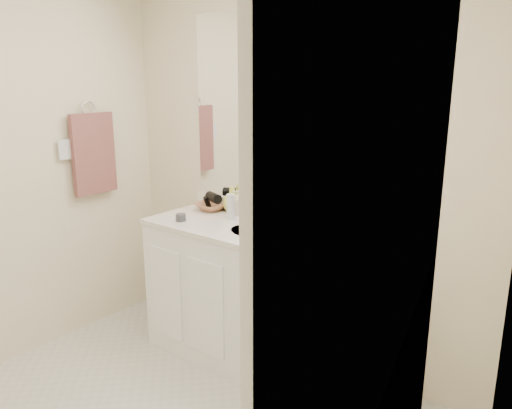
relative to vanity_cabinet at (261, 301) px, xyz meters
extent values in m
cube|color=#FBECC5|center=(0.00, 0.28, 0.77)|extent=(2.60, 0.02, 2.40)
cube|color=#FBECC5|center=(1.30, -1.02, 0.77)|extent=(0.02, 2.60, 2.40)
cube|color=white|center=(0.00, 0.00, 0.00)|extent=(1.50, 0.55, 0.85)
cube|color=white|center=(0.00, 0.00, 0.44)|extent=(1.52, 0.57, 0.03)
cube|color=white|center=(0.00, 0.26, 0.50)|extent=(1.52, 0.03, 0.08)
cylinder|color=beige|center=(0.00, -0.02, 0.44)|extent=(0.37, 0.37, 0.02)
cylinder|color=silver|center=(0.00, 0.16, 0.51)|extent=(0.02, 0.02, 0.11)
cube|color=white|center=(0.00, 0.27, 1.14)|extent=(1.48, 0.01, 1.20)
cylinder|color=#23169B|center=(-0.14, 0.14, 0.51)|extent=(0.11, 0.11, 0.11)
cylinder|color=#C5AB8B|center=(0.15, 0.06, 0.51)|extent=(0.08, 0.08, 0.11)
cylinder|color=#EB3E87|center=(0.16, 0.06, 0.60)|extent=(0.02, 0.04, 0.20)
cylinder|color=#0DA3A6|center=(0.30, 0.03, 0.55)|extent=(0.10, 0.10, 0.20)
cylinder|color=silver|center=(0.60, 0.20, 0.54)|extent=(0.08, 0.08, 0.16)
cube|color=white|center=(0.36, -0.16, 0.46)|extent=(0.12, 0.10, 0.01)
cube|color=#A3E838|center=(0.36, -0.16, 0.48)|extent=(0.08, 0.06, 0.02)
cube|color=orange|center=(0.11, -0.21, 0.46)|extent=(0.13, 0.05, 0.01)
cylinder|color=#3C3D44|center=(-0.52, -0.15, 0.48)|extent=(0.06, 0.06, 0.04)
cylinder|color=silver|center=(-0.30, 0.08, 0.54)|extent=(0.06, 0.06, 0.16)
imported|color=white|center=(-0.20, 0.21, 0.54)|extent=(0.09, 0.09, 0.18)
imported|color=#F3E3C6|center=(-0.34, 0.19, 0.54)|extent=(0.09, 0.09, 0.16)
imported|color=#EAF35E|center=(-0.42, 0.23, 0.54)|extent=(0.16, 0.16, 0.17)
imported|color=#AE6C46|center=(-0.55, 0.16, 0.48)|extent=(0.21, 0.21, 0.05)
cylinder|color=black|center=(-0.53, 0.16, 0.54)|extent=(0.14, 0.11, 0.07)
torus|color=silver|center=(-1.27, -0.25, 1.12)|extent=(0.01, 0.11, 0.11)
cube|color=brown|center=(-1.25, -0.25, 0.82)|extent=(0.04, 0.32, 0.55)
cube|color=white|center=(-1.27, -0.45, 0.88)|extent=(0.01, 0.08, 0.13)
camera|label=1|loc=(1.70, -2.24, 1.35)|focal=35.00mm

